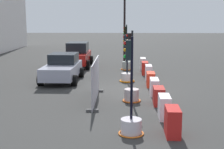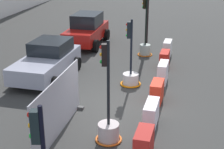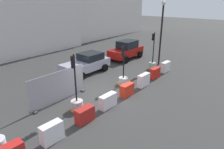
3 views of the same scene
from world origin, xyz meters
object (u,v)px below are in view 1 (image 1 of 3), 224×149
at_px(construction_barrier_2, 159,96).
at_px(street_lamp_post, 125,21).
at_px(construction_barrier_4, 151,80).
at_px(construction_barrier_0, 173,122).
at_px(construction_barrier_6, 145,68).
at_px(construction_barrier_3, 154,87).
at_px(construction_barrier_5, 149,72).
at_px(car_red_compact, 78,55).
at_px(construction_barrier_1, 164,107).
at_px(construction_barrier_7, 143,64).
at_px(traffic_light_1, 131,90).
at_px(car_silver_hatchback, 62,68).
at_px(traffic_light_2, 127,75).
at_px(traffic_light_3, 126,63).
at_px(traffic_light_0, 131,120).

relative_size(construction_barrier_2, street_lamp_post, 0.18).
bearing_deg(construction_barrier_4, construction_barrier_2, -179.81).
distance_m(construction_barrier_0, construction_barrier_6, 11.19).
bearing_deg(construction_barrier_6, construction_barrier_3, -179.61).
relative_size(construction_barrier_5, car_red_compact, 0.27).
xyz_separation_m(construction_barrier_0, construction_barrier_1, (1.78, 0.02, -0.02)).
height_order(construction_barrier_2, construction_barrier_5, construction_barrier_5).
bearing_deg(construction_barrier_1, construction_barrier_0, -179.21).
bearing_deg(construction_barrier_5, construction_barrier_7, 1.30).
relative_size(construction_barrier_7, street_lamp_post, 0.19).
xyz_separation_m(construction_barrier_5, construction_barrier_7, (3.76, 0.09, -0.02)).
distance_m(construction_barrier_2, construction_barrier_3, 1.80).
xyz_separation_m(construction_barrier_0, construction_barrier_2, (3.69, 0.01, -0.07)).
height_order(traffic_light_1, construction_barrier_5, traffic_light_1).
bearing_deg(car_silver_hatchback, construction_barrier_6, -65.20).
bearing_deg(construction_barrier_1, construction_barrier_4, -0.00).
relative_size(traffic_light_2, construction_barrier_3, 2.47).
relative_size(traffic_light_1, construction_barrier_5, 2.91).
height_order(construction_barrier_5, street_lamp_post, street_lamp_post).
distance_m(traffic_light_3, car_red_compact, 3.90).
height_order(construction_barrier_1, street_lamp_post, street_lamp_post).
bearing_deg(construction_barrier_3, traffic_light_2, 21.39).
xyz_separation_m(construction_barrier_2, street_lamp_post, (10.83, 1.37, 3.03)).
relative_size(construction_barrier_2, construction_barrier_3, 0.86).
bearing_deg(construction_barrier_1, construction_barrier_5, -0.37).
distance_m(construction_barrier_4, construction_barrier_7, 5.73).
height_order(traffic_light_0, construction_barrier_5, traffic_light_0).
bearing_deg(construction_barrier_5, car_silver_hatchback, 95.36).
height_order(construction_barrier_4, construction_barrier_7, construction_barrier_7).
bearing_deg(street_lamp_post, construction_barrier_1, -173.91).
relative_size(construction_barrier_7, car_silver_hatchback, 0.25).
bearing_deg(traffic_light_3, street_lamp_post, 4.88).
relative_size(traffic_light_3, construction_barrier_5, 2.94).
distance_m(traffic_light_2, construction_barrier_4, 1.86).
distance_m(construction_barrier_0, construction_barrier_3, 5.49).
distance_m(construction_barrier_5, car_silver_hatchback, 5.16).
relative_size(traffic_light_3, construction_barrier_3, 2.80).
bearing_deg(car_red_compact, construction_barrier_6, -122.56).
distance_m(traffic_light_3, construction_barrier_2, 9.41).
distance_m(construction_barrier_0, construction_barrier_1, 1.78).
bearing_deg(street_lamp_post, car_red_compact, 93.87).
xyz_separation_m(traffic_light_2, car_red_compact, (5.56, 3.63, 0.49)).
bearing_deg(street_lamp_post, traffic_light_0, -179.76).
height_order(construction_barrier_7, street_lamp_post, street_lamp_post).
relative_size(construction_barrier_4, car_silver_hatchback, 0.24).
bearing_deg(construction_barrier_7, construction_barrier_5, -178.70).
bearing_deg(traffic_light_0, construction_barrier_1, -37.24).
distance_m(construction_barrier_3, construction_barrier_5, 3.85).
height_order(construction_barrier_6, construction_barrier_7, construction_barrier_7).
height_order(traffic_light_3, construction_barrier_7, traffic_light_3).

